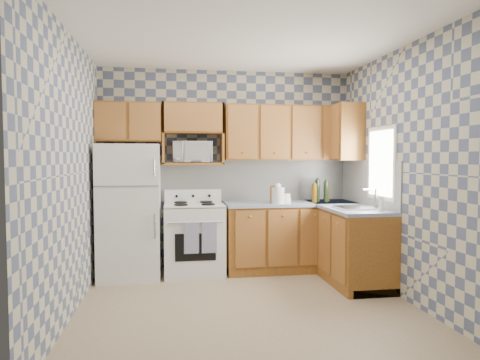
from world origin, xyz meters
The scene contains 30 objects.
floor centered at (0.00, 0.00, 0.00)m, with size 3.40×3.40×0.00m, color #8D7D5C.
back_wall centered at (0.00, 1.60, 1.35)m, with size 3.40×0.02×2.70m, color #4F5977.
right_wall centered at (1.70, 0.00, 1.35)m, with size 0.02×3.20×2.70m, color #4F5977.
backsplash_back centered at (0.40, 1.59, 1.20)m, with size 2.60×0.01×0.56m, color silver.
backsplash_right centered at (1.69, 0.80, 1.20)m, with size 0.01×1.60×0.56m, color silver.
refrigerator centered at (-1.27, 1.25, 0.84)m, with size 0.75×0.70×1.68m, color silver.
stove_body centered at (-0.47, 1.28, 0.45)m, with size 0.76×0.65×0.90m, color silver.
cooktop centered at (-0.47, 1.28, 0.91)m, with size 0.76×0.65×0.03m, color silver.
backguard centered at (-0.47, 1.55, 1.00)m, with size 0.76×0.08×0.17m, color silver.
dish_towel_left centered at (-0.52, 0.93, 0.54)m, with size 0.18×0.03×0.38m, color navy.
dish_towel_right centered at (-0.30, 0.93, 0.54)m, with size 0.18×0.03×0.38m, color navy.
base_cabinets_back centered at (0.82, 1.30, 0.44)m, with size 1.75×0.60×0.88m, color brown.
base_cabinets_right centered at (1.40, 0.80, 0.44)m, with size 0.60×1.60×0.88m, color brown.
countertop_back centered at (0.82, 1.30, 0.90)m, with size 1.77×0.63×0.04m, color gray.
countertop_right centered at (1.40, 0.80, 0.90)m, with size 0.63×1.60×0.04m, color gray.
upper_cabinets_back centered at (0.82, 1.44, 1.85)m, with size 1.75×0.33×0.74m, color brown.
upper_cabinets_fridge centered at (-1.29, 1.44, 1.97)m, with size 0.82×0.33×0.50m, color brown.
upper_cabinets_right centered at (1.53, 1.25, 1.85)m, with size 0.33×0.70×0.74m, color brown.
microwave_shelf centered at (-0.47, 1.44, 1.44)m, with size 0.80×0.33×0.03m, color brown.
microwave centered at (-0.49, 1.43, 1.59)m, with size 0.51×0.34×0.28m, color silver.
sink centered at (1.40, 0.45, 0.93)m, with size 0.48×0.40×0.03m, color #B7B7BC.
window centered at (1.69, 0.45, 1.45)m, with size 0.02×0.66×0.86m, color silver.
bottle_0 centered at (1.19, 1.26, 1.07)m, with size 0.07×0.07×0.30m, color black.
bottle_1 centered at (1.29, 1.20, 1.06)m, with size 0.07×0.07×0.28m, color black.
bottle_2 centered at (1.34, 1.30, 1.05)m, with size 0.07×0.07×0.26m, color #5E3A08.
bottle_3 centered at (1.12, 1.18, 1.04)m, with size 0.07×0.07×0.24m, color #5E3A08.
knife_block centered at (0.58, 1.19, 1.04)m, with size 0.11×0.11×0.23m, color brown.
electric_kettle centered at (0.60, 1.11, 1.03)m, with size 0.17×0.17×0.21m, color silver.
food_containers centered at (0.70, 1.16, 0.98)m, with size 0.19×0.19×0.13m, color beige, non-canonical shape.
soap_bottle centered at (1.56, 0.18, 1.01)m, with size 0.06×0.06×0.17m, color beige.
Camera 1 is at (-0.74, -4.25, 1.52)m, focal length 32.00 mm.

